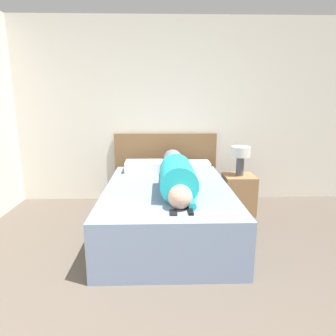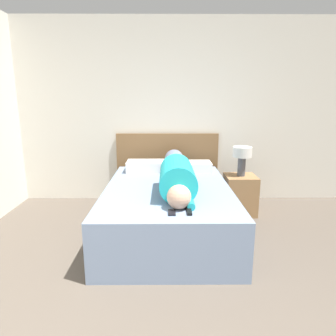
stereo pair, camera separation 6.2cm
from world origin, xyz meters
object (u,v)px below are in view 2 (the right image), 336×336
object	(u,v)px
cell_phone	(172,213)
person_lying	(176,173)
table_lamp	(242,155)
tv_remote	(189,211)
bed	(168,210)
pillow_near_headboard	(147,166)
nightstand	(240,195)
pillow_second	(191,167)

from	to	relation	value
cell_phone	person_lying	bearing A→B (deg)	85.12
cell_phone	table_lamp	bearing A→B (deg)	55.61
tv_remote	person_lying	bearing A→B (deg)	96.36
bed	pillow_near_headboard	bearing A→B (deg)	110.22
table_lamp	tv_remote	size ratio (longest dim) A/B	2.54
cell_phone	nightstand	bearing A→B (deg)	55.61
bed	pillow_near_headboard	xyz separation A→B (m)	(-0.27, 0.73, 0.34)
pillow_near_headboard	cell_phone	distance (m)	1.54
pillow_near_headboard	tv_remote	size ratio (longest dim) A/B	3.65
tv_remote	pillow_near_headboard	bearing A→B (deg)	106.63
table_lamp	tv_remote	bearing A→B (deg)	-120.07
table_lamp	pillow_near_headboard	distance (m)	1.25
bed	table_lamp	world-z (taller)	table_lamp
pillow_second	person_lying	bearing A→B (deg)	-107.15
nightstand	person_lying	world-z (taller)	person_lying
pillow_second	tv_remote	world-z (taller)	pillow_second
tv_remote	nightstand	bearing A→B (deg)	59.93
table_lamp	person_lying	xyz separation A→B (m)	(-0.86, -0.59, -0.09)
bed	cell_phone	size ratio (longest dim) A/B	15.40
person_lying	tv_remote	bearing A→B (deg)	-83.64
pillow_near_headboard	cell_phone	world-z (taller)	pillow_near_headboard
bed	tv_remote	bearing A→B (deg)	-76.92
person_lying	cell_phone	bearing A→B (deg)	-94.88
bed	table_lamp	bearing A→B (deg)	31.07
cell_phone	pillow_near_headboard	bearing A→B (deg)	101.14
tv_remote	cell_phone	bearing A→B (deg)	-175.40
bed	tv_remote	size ratio (longest dim) A/B	13.34
nightstand	tv_remote	xyz separation A→B (m)	(-0.78, -1.34, 0.30)
person_lying	cell_phone	size ratio (longest dim) A/B	13.09
table_lamp	cell_phone	distance (m)	1.66
cell_phone	tv_remote	bearing A→B (deg)	4.60
person_lying	pillow_near_headboard	size ratio (longest dim) A/B	3.11
bed	nightstand	distance (m)	1.12
person_lying	pillow_near_headboard	bearing A→B (deg)	116.13
person_lying	tv_remote	xyz separation A→B (m)	(0.08, -0.76, -0.14)
person_lying	tv_remote	distance (m)	0.78
bed	person_lying	world-z (taller)	person_lying
nightstand	table_lamp	world-z (taller)	table_lamp
pillow_near_headboard	pillow_second	size ratio (longest dim) A/B	1.05
bed	pillow_second	world-z (taller)	pillow_second
pillow_near_headboard	tv_remote	world-z (taller)	pillow_near_headboard
table_lamp	person_lying	distance (m)	1.05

